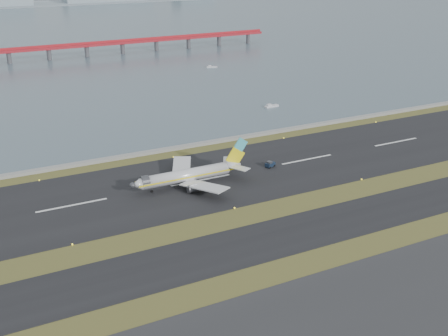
{
  "coord_description": "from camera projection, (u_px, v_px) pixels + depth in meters",
  "views": [
    {
      "loc": [
        -66.47,
        -116.75,
        68.66
      ],
      "look_at": [
        4.08,
        22.0,
        6.3
      ],
      "focal_mm": 45.0,
      "sensor_mm": 36.0,
      "label": 1
    }
  ],
  "objects": [
    {
      "name": "ground",
      "position": [
        248.0,
        220.0,
        150.11
      ],
      "size": [
        1000.0,
        1000.0,
        0.0
      ],
      "primitive_type": "plane",
      "color": "#3C4D1B",
      "rests_on": "ground"
    },
    {
      "name": "taxiway_strip",
      "position": [
        271.0,
        239.0,
        140.16
      ],
      "size": [
        1000.0,
        18.0,
        0.1
      ],
      "primitive_type": "cube",
      "color": "black",
      "rests_on": "ground"
    },
    {
      "name": "runway_strip",
      "position": [
        201.0,
        180.0,
        174.91
      ],
      "size": [
        1000.0,
        45.0,
        0.1
      ],
      "primitive_type": "cube",
      "color": "black",
      "rests_on": "ground"
    },
    {
      "name": "seawall",
      "position": [
        165.0,
        150.0,
        199.57
      ],
      "size": [
        1000.0,
        2.5,
        1.0
      ],
      "primitive_type": "cube",
      "color": "gray",
      "rests_on": "ground"
    },
    {
      "name": "bay_water",
      "position": [
        11.0,
        22.0,
        530.74
      ],
      "size": [
        1400.0,
        800.0,
        1.3
      ],
      "primitive_type": "cube",
      "color": "#455763",
      "rests_on": "ground"
    },
    {
      "name": "red_pier",
      "position": [
        86.0,
        46.0,
        362.68
      ],
      "size": [
        260.0,
        5.0,
        10.2
      ],
      "color": "#A71C26",
      "rests_on": "ground"
    },
    {
      "name": "far_shoreline",
      "position": [
        3.0,
        0.0,
        666.6
      ],
      "size": [
        1400.0,
        80.0,
        60.5
      ],
      "color": "#8999A2",
      "rests_on": "ground"
    },
    {
      "name": "airliner",
      "position": [
        190.0,
        175.0,
        170.28
      ],
      "size": [
        38.52,
        32.89,
        12.8
      ],
      "color": "silver",
      "rests_on": "ground"
    },
    {
      "name": "pushback_tug",
      "position": [
        270.0,
        164.0,
        184.93
      ],
      "size": [
        3.8,
        2.9,
        2.15
      ],
      "rotation": [
        0.0,
        0.0,
        0.34
      ],
      "color": "#121F33",
      "rests_on": "ground"
    },
    {
      "name": "workboat_near",
      "position": [
        271.0,
        106.0,
        253.07
      ],
      "size": [
        7.07,
        2.86,
        1.67
      ],
      "rotation": [
        0.0,
        0.0,
        0.1
      ],
      "color": "silver",
      "rests_on": "ground"
    },
    {
      "name": "workboat_far",
      "position": [
        212.0,
        67.0,
        333.66
      ],
      "size": [
        6.51,
        4.33,
        1.52
      ],
      "rotation": [
        0.0,
        0.0,
        -0.42
      ],
      "color": "silver",
      "rests_on": "ground"
    }
  ]
}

